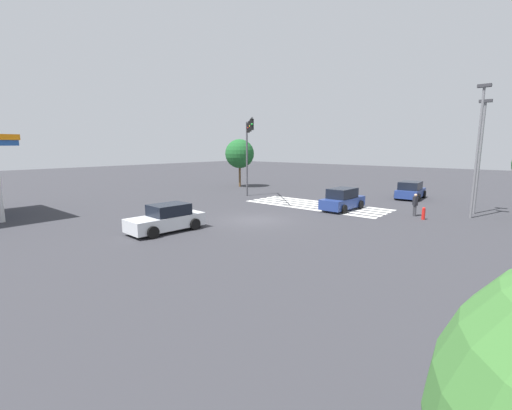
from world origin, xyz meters
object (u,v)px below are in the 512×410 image
at_px(car_0, 410,191).
at_px(tree_corner_a, 240,154).
at_px(car_1, 342,200).
at_px(street_light_pole_b, 481,147).
at_px(street_light_pole_a, 479,141).
at_px(fire_hydrant, 423,213).
at_px(pedestrian, 415,204).
at_px(traffic_signal_mast, 248,141).
at_px(car_2, 167,219).

bearing_deg(car_0, tree_corner_a, 95.50).
distance_m(car_1, street_light_pole_b, 10.35).
height_order(car_0, car_1, car_1).
height_order(street_light_pole_a, fire_hydrant, street_light_pole_a).
relative_size(car_0, street_light_pole_b, 0.52).
bearing_deg(pedestrian, car_1, -35.68).
relative_size(car_0, pedestrian, 2.64).
xyz_separation_m(car_0, pedestrian, (-2.80, 8.40, 0.10)).
bearing_deg(car_0, car_1, 162.29).
bearing_deg(street_light_pole_b, car_1, 30.91).
bearing_deg(tree_corner_a, car_0, -170.37).
distance_m(traffic_signal_mast, car_2, 13.70).
height_order(traffic_signal_mast, tree_corner_a, traffic_signal_mast).
bearing_deg(fire_hydrant, tree_corner_a, -14.79).
bearing_deg(traffic_signal_mast, fire_hydrant, 49.43).
relative_size(car_2, street_light_pole_a, 0.51).
bearing_deg(car_2, traffic_signal_mast, -156.94).
xyz_separation_m(car_1, street_light_pole_a, (-8.26, -2.91, 4.49)).
height_order(street_light_pole_b, tree_corner_a, street_light_pole_b).
relative_size(car_0, tree_corner_a, 0.73).
height_order(traffic_signal_mast, street_light_pole_b, street_light_pole_b).
distance_m(street_light_pole_a, tree_corner_a, 25.39).
height_order(car_1, car_2, car_1).
distance_m(traffic_signal_mast, car_1, 10.20).
distance_m(car_1, pedestrian, 5.19).
distance_m(car_0, car_2, 23.57).
height_order(car_0, pedestrian, car_0).
xyz_separation_m(car_0, street_light_pole_a, (-5.98, 6.54, 4.50)).
bearing_deg(car_1, pedestrian, -76.41).
bearing_deg(tree_corner_a, pedestrian, 166.82).
height_order(car_0, street_light_pole_a, street_light_pole_a).
relative_size(car_0, car_2, 0.93).
distance_m(car_0, car_1, 9.72).
xyz_separation_m(street_light_pole_a, street_light_pole_b, (0.10, -1.98, -0.40)).
relative_size(car_1, fire_hydrant, 5.17).
height_order(street_light_pole_a, street_light_pole_b, street_light_pole_a).
height_order(car_1, fire_hydrant, car_1).
height_order(car_0, street_light_pole_b, street_light_pole_b).
relative_size(tree_corner_a, fire_hydrant, 6.76).
bearing_deg(pedestrian, fire_hydrant, 85.95).
distance_m(pedestrian, tree_corner_a, 22.78).
bearing_deg(pedestrian, traffic_signal_mast, -39.17).
height_order(car_2, tree_corner_a, tree_corner_a).
xyz_separation_m(car_2, street_light_pole_a, (-12.91, -15.99, 4.55)).
height_order(car_0, car_2, car_0).
xyz_separation_m(car_0, fire_hydrant, (-3.63, 9.27, -0.36)).
distance_m(car_1, fire_hydrant, 5.92).
distance_m(street_light_pole_a, fire_hydrant, 6.05).
distance_m(street_light_pole_b, fire_hydrant, 6.86).
distance_m(car_2, fire_hydrant, 16.95).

